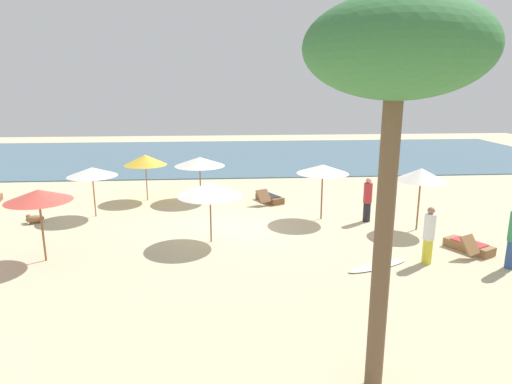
# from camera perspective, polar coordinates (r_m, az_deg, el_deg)

# --- Properties ---
(ground_plane) EXTENTS (60.00, 60.00, 0.00)m
(ground_plane) POSITION_cam_1_polar(r_m,az_deg,el_deg) (16.59, -3.72, -4.93)
(ground_plane) COLOR beige
(ocean_water) EXTENTS (48.00, 16.00, 0.06)m
(ocean_water) POSITION_cam_1_polar(r_m,az_deg,el_deg) (33.13, -4.02, 4.63)
(ocean_water) COLOR #476B7F
(ocean_water) RESTS_ON ground_plane
(umbrella_0) EXTENTS (1.97, 1.97, 2.03)m
(umbrella_0) POSITION_cam_1_polar(r_m,az_deg,el_deg) (18.99, -20.14, 2.43)
(umbrella_0) COLOR olive
(umbrella_0) RESTS_ON ground_plane
(umbrella_1) EXTENTS (2.29, 2.29, 2.01)m
(umbrella_1) POSITION_cam_1_polar(r_m,az_deg,el_deg) (20.54, -7.19, 3.87)
(umbrella_1) COLOR brown
(umbrella_1) RESTS_ON ground_plane
(umbrella_2) EXTENTS (1.80, 1.80, 2.31)m
(umbrella_2) POSITION_cam_1_polar(r_m,az_deg,el_deg) (17.21, 20.27, 2.08)
(umbrella_2) COLOR brown
(umbrella_2) RESTS_ON ground_plane
(umbrella_3) EXTENTS (2.04, 2.04, 2.21)m
(umbrella_3) POSITION_cam_1_polar(r_m,az_deg,el_deg) (17.65, 8.49, 2.90)
(umbrella_3) COLOR brown
(umbrella_3) RESTS_ON ground_plane
(umbrella_4) EXTENTS (1.93, 1.93, 2.13)m
(umbrella_4) POSITION_cam_1_polar(r_m,az_deg,el_deg) (20.96, -13.91, 3.99)
(umbrella_4) COLOR olive
(umbrella_4) RESTS_ON ground_plane
(umbrella_5) EXTENTS (1.93, 1.93, 2.24)m
(umbrella_5) POSITION_cam_1_polar(r_m,az_deg,el_deg) (14.75, -25.95, -0.41)
(umbrella_5) COLOR brown
(umbrella_5) RESTS_ON ground_plane
(umbrella_6) EXTENTS (2.20, 2.20, 2.08)m
(umbrella_6) POSITION_cam_1_polar(r_m,az_deg,el_deg) (14.99, -5.88, 0.34)
(umbrella_6) COLOR brown
(umbrella_6) RESTS_ON ground_plane
(lounger_1) EXTENTS (1.30, 1.75, 0.72)m
(lounger_1) POSITION_cam_1_polar(r_m,az_deg,el_deg) (16.10, 25.46, -6.24)
(lounger_1) COLOR olive
(lounger_1) RESTS_ON ground_plane
(lounger_2) EXTENTS (1.32, 1.76, 0.69)m
(lounger_2) POSITION_cam_1_polar(r_m,az_deg,el_deg) (20.40, 1.69, -0.79)
(lounger_2) COLOR brown
(lounger_2) RESTS_ON ground_plane
(person_1) EXTENTS (0.44, 0.44, 1.76)m
(person_1) POSITION_cam_1_polar(r_m,az_deg,el_deg) (14.36, 21.13, -5.15)
(person_1) COLOR yellow
(person_1) RESTS_ON ground_plane
(person_2) EXTENTS (0.36, 0.36, 1.75)m
(person_2) POSITION_cam_1_polar(r_m,az_deg,el_deg) (17.93, 14.01, -0.94)
(person_2) COLOR #26262D
(person_2) RESTS_ON ground_plane
(palm_2) EXTENTS (2.84, 2.84, 6.62)m
(palm_2) POSITION_cam_1_polar(r_m,az_deg,el_deg) (7.33, 17.45, 16.18)
(palm_2) COLOR brown
(palm_2) RESTS_ON ground_plane
(dog) EXTENTS (0.74, 0.52, 0.34)m
(dog) POSITION_cam_1_polar(r_m,az_deg,el_deg) (19.35, -26.39, -3.09)
(dog) COLOR olive
(dog) RESTS_ON ground_plane
(surfboard) EXTENTS (2.15, 1.23, 0.07)m
(surfboard) POSITION_cam_1_polar(r_m,az_deg,el_deg) (13.93, 15.24, -9.03)
(surfboard) COLOR silver
(surfboard) RESTS_ON ground_plane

